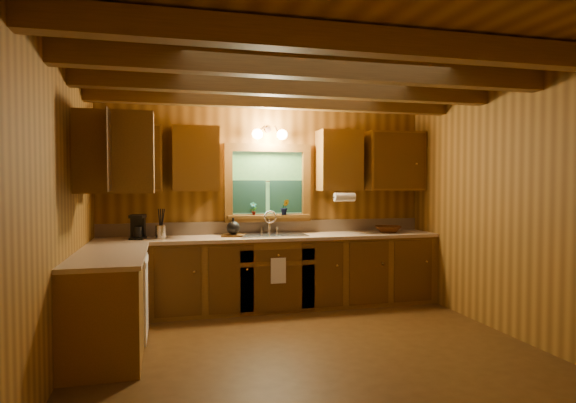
# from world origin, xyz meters

# --- Properties ---
(room) EXTENTS (4.20, 4.20, 4.20)m
(room) POSITION_xyz_m (0.00, 0.00, 1.30)
(room) COLOR #4C3012
(room) RESTS_ON ground
(ceiling_beams) EXTENTS (4.20, 2.54, 0.18)m
(ceiling_beams) POSITION_xyz_m (0.00, 0.00, 2.49)
(ceiling_beams) COLOR brown
(ceiling_beams) RESTS_ON room
(base_cabinets) EXTENTS (4.20, 2.22, 0.86)m
(base_cabinets) POSITION_xyz_m (-0.49, 1.28, 0.43)
(base_cabinets) COLOR brown
(base_cabinets) RESTS_ON ground
(countertop) EXTENTS (4.20, 2.24, 0.04)m
(countertop) POSITION_xyz_m (-0.48, 1.29, 0.88)
(countertop) COLOR tan
(countertop) RESTS_ON base_cabinets
(backsplash) EXTENTS (4.20, 0.02, 0.16)m
(backsplash) POSITION_xyz_m (0.00, 1.89, 0.98)
(backsplash) COLOR tan
(backsplash) RESTS_ON room
(dishwasher_panel) EXTENTS (0.02, 0.60, 0.80)m
(dishwasher_panel) POSITION_xyz_m (-1.47, 0.68, 0.43)
(dishwasher_panel) COLOR white
(dishwasher_panel) RESTS_ON base_cabinets
(upper_cabinets) EXTENTS (4.19, 1.77, 0.78)m
(upper_cabinets) POSITION_xyz_m (-0.56, 1.42, 1.84)
(upper_cabinets) COLOR brown
(upper_cabinets) RESTS_ON room
(window) EXTENTS (1.12, 0.08, 1.00)m
(window) POSITION_xyz_m (0.00, 1.87, 1.53)
(window) COLOR brown
(window) RESTS_ON room
(window_sill) EXTENTS (1.06, 0.14, 0.04)m
(window_sill) POSITION_xyz_m (0.00, 1.82, 1.12)
(window_sill) COLOR brown
(window_sill) RESTS_ON room
(wall_sconce) EXTENTS (0.45, 0.21, 0.17)m
(wall_sconce) POSITION_xyz_m (0.00, 1.75, 2.16)
(wall_sconce) COLOR black
(wall_sconce) RESTS_ON room
(paper_towel_roll) EXTENTS (0.27, 0.11, 0.11)m
(paper_towel_roll) POSITION_xyz_m (0.92, 1.53, 1.37)
(paper_towel_roll) COLOR white
(paper_towel_roll) RESTS_ON upper_cabinets
(dish_towel) EXTENTS (0.18, 0.01, 0.30)m
(dish_towel) POSITION_xyz_m (0.00, 1.26, 0.52)
(dish_towel) COLOR white
(dish_towel) RESTS_ON base_cabinets
(sink) EXTENTS (0.82, 0.48, 0.43)m
(sink) POSITION_xyz_m (0.00, 1.60, 0.86)
(sink) COLOR silver
(sink) RESTS_ON countertop
(coffee_maker) EXTENTS (0.16, 0.20, 0.28)m
(coffee_maker) POSITION_xyz_m (-1.59, 1.61, 1.04)
(coffee_maker) COLOR black
(coffee_maker) RESTS_ON countertop
(utensil_crock) EXTENTS (0.12, 0.12, 0.35)m
(utensil_crock) POSITION_xyz_m (-1.33, 1.60, 0.99)
(utensil_crock) COLOR silver
(utensil_crock) RESTS_ON countertop
(cutting_board) EXTENTS (0.31, 0.25, 0.02)m
(cutting_board) POSITION_xyz_m (-0.48, 1.60, 0.91)
(cutting_board) COLOR #503211
(cutting_board) RESTS_ON countertop
(teakettle) EXTENTS (0.16, 0.16, 0.20)m
(teakettle) POSITION_xyz_m (-0.48, 1.60, 1.01)
(teakettle) COLOR black
(teakettle) RESTS_ON cutting_board
(wicker_basket) EXTENTS (0.44, 0.44, 0.08)m
(wicker_basket) POSITION_xyz_m (1.55, 1.58, 0.94)
(wicker_basket) COLOR #48230C
(wicker_basket) RESTS_ON countertop
(potted_plant_left) EXTENTS (0.09, 0.06, 0.17)m
(potted_plant_left) POSITION_xyz_m (-0.20, 1.82, 1.22)
(potted_plant_left) COLOR #503211
(potted_plant_left) RESTS_ON window_sill
(potted_plant_right) EXTENTS (0.11, 0.09, 0.20)m
(potted_plant_right) POSITION_xyz_m (0.20, 1.78, 1.24)
(potted_plant_right) COLOR #503211
(potted_plant_right) RESTS_ON window_sill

